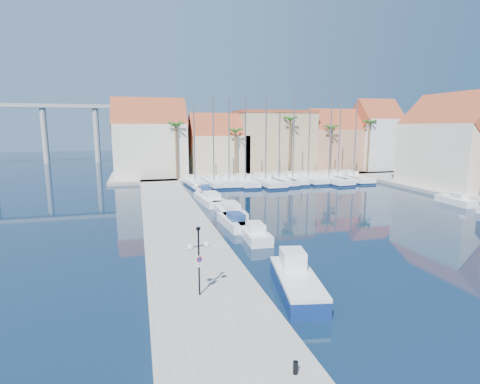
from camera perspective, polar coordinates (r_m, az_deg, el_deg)
The scene contains 36 objects.
ground at distance 25.26m, azimuth 15.07°, elevation -11.66°, with size 260.00×260.00×0.00m, color black.
quay_west at distance 34.95m, azimuth -9.61°, elevation -4.93°, with size 6.00×77.00×0.50m, color gray.
shore_north at distance 72.21m, azimuth 2.72°, elevation 2.92°, with size 54.00×16.00×0.50m, color gray.
lamp_post at distance 19.45m, azimuth -6.31°, elevation -8.89°, with size 1.21×0.58×3.66m.
bollard at distance 14.80m, azimuth 8.45°, elevation -24.95°, with size 0.19×0.19×0.47m, color black.
fishing_boat at distance 21.61m, azimuth 8.57°, elevation -13.20°, with size 3.13×6.34×2.12m.
motorboat_west_0 at distance 31.17m, azimuth 2.16°, elevation -6.14°, with size 2.10×5.68×1.40m.
motorboat_west_1 at distance 34.61m, azimuth -0.86°, elevation -4.49°, with size 2.09×5.61×1.40m.
motorboat_west_2 at distance 39.27m, azimuth -1.67°, elevation -2.73°, with size 2.52×7.41×1.40m.
motorboat_west_3 at distance 45.25m, azimuth -4.56°, elevation -1.05°, with size 2.95×7.30×1.40m.
motorboat_west_4 at distance 50.39m, azimuth -5.32°, elevation 0.08°, with size 2.07×5.23×1.40m.
motorboat_west_5 at distance 54.33m, azimuth -6.01°, elevation 0.80°, with size 2.03×5.44×1.40m.
motorboat_east_1 at distance 51.20m, azimuth 30.02°, elevation -1.08°, with size 1.76×5.03×1.40m.
sailboat_0 at distance 58.18m, azimuth -6.95°, elevation 1.48°, with size 2.92×8.86×12.00m.
sailboat_1 at distance 58.29m, azimuth -4.12°, elevation 1.57°, with size 2.91×8.80×13.44m.
sailboat_2 at distance 58.97m, azimuth -1.77°, elevation 1.68°, with size 2.53×9.22×13.21m.
sailboat_3 at distance 58.98m, azimuth 0.67°, elevation 1.67°, with size 2.83×9.97×13.61m.
sailboat_4 at distance 59.82m, azimuth 3.67°, elevation 1.75°, with size 3.55×11.89×14.01m.
sailboat_5 at distance 60.86m, azimuth 5.68°, elevation 1.85°, with size 3.59×10.59×11.15m.
sailboat_6 at distance 62.28m, azimuth 7.86°, elevation 2.03°, with size 3.37×10.11×14.30m.
sailboat_7 at distance 63.28m, azimuth 10.06°, elevation 2.07°, with size 3.27×10.25×11.84m.
sailboat_8 at distance 63.55m, azimuth 13.02°, elevation 2.01°, with size 3.97×11.72×14.58m.
sailboat_9 at distance 65.77m, azimuth 14.40°, elevation 2.23°, with size 2.92×10.53×14.94m.
sailboat_10 at distance 66.34m, azimuth 16.63°, elevation 2.17°, with size 3.31×10.63×13.26m.
building_0 at distance 67.22m, azimuth -13.54°, elevation 7.50°, with size 12.30×9.00×13.50m.
building_1 at distance 68.72m, azimuth -3.39°, elevation 6.78°, with size 10.30×8.00×11.00m.
building_2 at distance 72.69m, azimuth 5.03°, elevation 7.70°, with size 14.20×10.20×11.50m.
building_3 at distance 76.81m, azimuth 13.78°, elevation 7.28°, with size 10.30×8.00×12.00m.
building_4 at distance 80.69m, azimuth 19.82°, elevation 7.88°, with size 8.30×8.00×14.00m.
building_6 at distance 62.50m, azimuth 29.90°, elevation 6.27°, with size 9.00×14.30×13.50m.
palm_0 at distance 62.44m, azimuth -9.76°, elevation 9.80°, with size 2.60×2.60×10.15m.
palm_1 at distance 64.21m, azimuth -0.71°, elevation 9.11°, with size 2.60×2.60×9.15m.
palm_2 at distance 67.42m, azimuth 7.68°, elevation 10.66°, with size 2.60×2.60×11.15m.
palm_3 at distance 70.91m, azimuth 13.70°, elevation 9.30°, with size 2.60×2.60×9.65m.
palm_4 at distance 75.09m, azimuth 19.16°, elevation 9.78°, with size 2.60×2.60×10.65m.
viaduct at distance 105.62m, azimuth -30.48°, elevation 9.26°, with size 48.00×2.20×14.45m.
Camera 1 is at (-12.17, -20.13, 9.20)m, focal length 28.00 mm.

